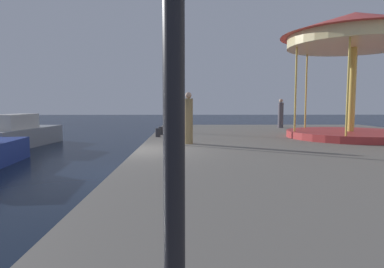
% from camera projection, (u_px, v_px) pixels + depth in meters
% --- Properties ---
extents(ground_plane, '(120.00, 120.00, 0.00)m').
position_uv_depth(ground_plane, '(137.00, 173.00, 11.18)').
color(ground_plane, black).
extents(quay_dock, '(14.55, 26.44, 0.80)m').
position_uv_depth(quay_dock, '(350.00, 161.00, 11.28)').
color(quay_dock, slate).
rests_on(quay_dock, ground).
extents(motorboat_grey, '(2.20, 5.99, 1.79)m').
position_uv_depth(motorboat_grey, '(22.00, 134.00, 17.99)').
color(motorboat_grey, gray).
rests_on(motorboat_grey, ground).
extents(carousel, '(6.38, 6.38, 5.54)m').
position_uv_depth(carousel, '(354.00, 44.00, 14.62)').
color(carousel, '#B23333').
rests_on(carousel, quay_dock).
extents(lamp_post_mid_promenade, '(0.36, 0.36, 4.75)m').
position_uv_depth(lamp_post_mid_promenade, '(174.00, 58.00, 12.15)').
color(lamp_post_mid_promenade, black).
rests_on(lamp_post_mid_promenade, quay_dock).
extents(lamp_post_far_end, '(0.36, 0.36, 4.20)m').
position_uv_depth(lamp_post_far_end, '(175.00, 78.00, 17.44)').
color(lamp_post_far_end, black).
rests_on(lamp_post_far_end, quay_dock).
extents(bollard_south, '(0.24, 0.24, 0.40)m').
position_uv_depth(bollard_south, '(158.00, 133.00, 15.37)').
color(bollard_south, '#2D2D33').
rests_on(bollard_south, quay_dock).
extents(bollard_center, '(0.24, 0.24, 0.40)m').
position_uv_depth(bollard_center, '(161.00, 131.00, 16.40)').
color(bollard_center, '#2D2D33').
rests_on(bollard_center, quay_dock).
extents(person_mid_promenade, '(0.34, 0.34, 1.85)m').
position_uv_depth(person_mid_promenade, '(281.00, 114.00, 21.21)').
color(person_mid_promenade, '#514C56').
rests_on(person_mid_promenade, quay_dock).
extents(person_by_the_water, '(0.34, 0.34, 1.98)m').
position_uv_depth(person_by_the_water, '(188.00, 120.00, 12.68)').
color(person_by_the_water, '#937A4C').
rests_on(person_by_the_water, quay_dock).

